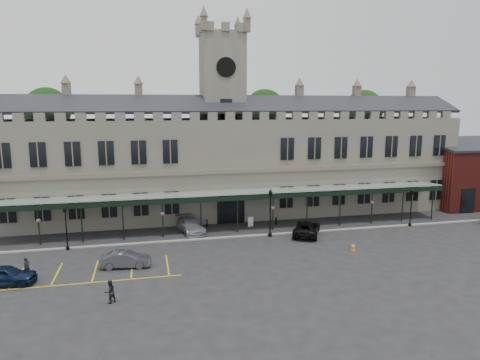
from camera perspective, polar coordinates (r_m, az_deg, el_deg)
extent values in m
plane|color=black|center=(40.29, 1.89, -9.90)|extent=(140.00, 140.00, 0.00)
cube|color=#5F5C4F|center=(54.08, -2.31, 1.80)|extent=(60.00, 10.00, 12.00)
cube|color=brown|center=(49.02, -1.23, 1.19)|extent=(60.00, 0.35, 0.50)
cube|color=black|center=(51.07, -1.86, 10.10)|extent=(60.00, 4.77, 2.20)
cube|color=black|center=(55.99, -2.83, 10.08)|extent=(60.00, 4.77, 2.20)
cube|color=black|center=(49.93, -1.23, -3.68)|extent=(3.20, 0.18, 3.80)
cube|color=#5F5C4F|center=(53.59, -2.35, 7.10)|extent=(5.00, 5.00, 22.00)
cylinder|color=silver|center=(51.19, -1.88, 14.80)|extent=(2.20, 0.12, 2.20)
cylinder|color=black|center=(51.12, -1.86, 14.81)|extent=(2.30, 0.04, 2.30)
cube|color=black|center=(51.01, -1.84, 9.20)|extent=(1.40, 0.12, 2.80)
cube|color=#8C9E93|center=(47.63, -0.79, -1.64)|extent=(50.00, 4.00, 0.40)
cube|color=black|center=(45.77, -0.27, -2.44)|extent=(50.00, 0.18, 0.50)
cube|color=#5C1815|center=(66.75, 28.31, 0.43)|extent=(12.00, 8.00, 8.00)
cube|color=black|center=(66.25, 28.63, 4.27)|extent=(12.40, 8.36, 1.47)
cube|color=gray|center=(45.34, 0.14, -7.52)|extent=(60.00, 0.40, 0.12)
cylinder|color=#332314|center=(63.39, -23.85, 2.16)|extent=(0.70, 0.70, 12.00)
sphere|color=black|center=(62.92, -24.30, 8.48)|extent=(6.00, 6.00, 6.00)
cylinder|color=#332314|center=(64.57, 3.26, 3.13)|extent=(0.70, 0.70, 12.00)
sphere|color=black|center=(64.12, 3.32, 9.35)|extent=(6.00, 6.00, 6.00)
cylinder|color=#332314|center=(70.62, 15.88, 3.35)|extent=(0.70, 0.70, 12.00)
sphere|color=black|center=(70.20, 16.15, 9.04)|extent=(6.00, 6.00, 6.00)
cylinder|color=black|center=(44.65, -21.98, -8.45)|extent=(0.34, 0.34, 0.28)
cylinder|color=black|center=(44.15, -22.13, -6.30)|extent=(0.11, 0.11, 3.76)
cube|color=black|center=(43.65, -22.31, -3.75)|extent=(0.26, 0.26, 0.38)
cone|color=black|center=(43.58, -22.34, -3.33)|extent=(0.41, 0.41, 0.28)
cylinder|color=black|center=(45.57, 4.02, -7.32)|extent=(0.40, 0.40, 0.33)
cylinder|color=black|center=(45.01, 4.05, -4.84)|extent=(0.13, 0.13, 4.40)
cube|color=black|center=(44.46, 4.09, -1.90)|extent=(0.31, 0.31, 0.44)
cone|color=black|center=(44.38, 4.10, -1.41)|extent=(0.48, 0.48, 0.33)
cylinder|color=black|center=(52.95, 21.70, -5.57)|extent=(0.34, 0.34, 0.29)
cylinder|color=black|center=(52.53, 21.82, -3.71)|extent=(0.11, 0.11, 3.82)
cube|color=black|center=(52.11, 21.97, -1.52)|extent=(0.27, 0.27, 0.38)
cone|color=black|center=(52.05, 21.99, -1.16)|extent=(0.42, 0.42, 0.29)
cube|color=#E85407|center=(42.69, 14.85, -9.05)|extent=(0.40, 0.40, 0.04)
cone|color=#E85407|center=(42.58, 14.87, -8.61)|extent=(0.47, 0.47, 0.74)
cylinder|color=silver|center=(42.54, 14.88, -8.47)|extent=(0.31, 0.31, 0.11)
cylinder|color=black|center=(49.12, 1.42, -5.93)|extent=(0.05, 0.05, 0.46)
cube|color=silver|center=(49.03, 1.42, -5.57)|extent=(0.64, 0.18, 1.10)
cylinder|color=black|center=(49.02, -4.42, -5.77)|extent=(0.14, 0.14, 0.82)
cylinder|color=black|center=(49.83, 4.82, -5.45)|extent=(0.17, 0.17, 0.94)
imported|color=black|center=(38.22, -28.87, -11.08)|extent=(4.70, 2.25, 1.55)
imported|color=#3E4146|center=(38.37, -15.01, -10.19)|extent=(4.33, 1.87, 1.39)
imported|color=#9A9DA2|center=(47.06, -6.61, -6.04)|extent=(3.17, 5.58, 1.52)
imported|color=black|center=(46.37, 8.89, -6.35)|extent=(4.68, 5.93, 1.50)
imported|color=black|center=(39.14, -26.55, -10.34)|extent=(0.67, 0.70, 1.62)
imported|color=black|center=(32.21, -16.95, -14.04)|extent=(1.02, 0.98, 1.66)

